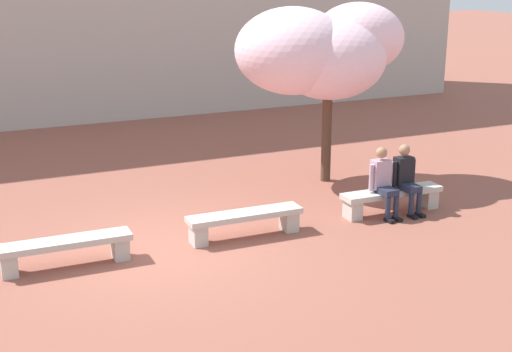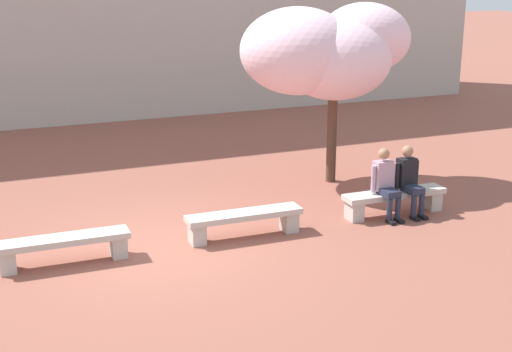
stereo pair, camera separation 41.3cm
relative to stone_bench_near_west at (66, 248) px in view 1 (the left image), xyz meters
name	(u,v)px [view 1 (the left image)]	position (x,y,z in m)	size (l,w,h in m)	color
ground_plane	(161,251)	(1.51, 0.00, -0.31)	(100.00, 100.00, 0.00)	#8E5142
stone_bench_near_west	(66,248)	(0.00, 0.00, 0.00)	(2.03, 0.46, 0.45)	#BCB7AD
stone_bench_center	(245,220)	(3.01, 0.00, 0.00)	(2.03, 0.46, 0.45)	#BCB7AD
stone_bench_near_east	(392,197)	(6.03, 0.00, 0.00)	(2.03, 0.46, 0.45)	#BCB7AD
person_seated_left	(383,179)	(5.77, -0.05, 0.39)	(0.51, 0.69, 1.29)	black
person_seated_right	(406,176)	(6.29, -0.05, 0.39)	(0.51, 0.69, 1.29)	black
cherry_tree_main	(320,51)	(5.81, 2.45, 2.48)	(3.61, 2.72, 3.76)	#513828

